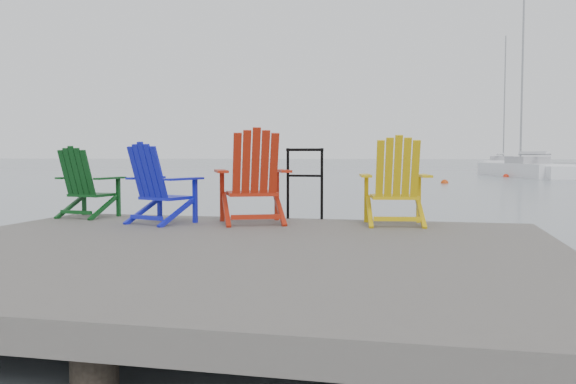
% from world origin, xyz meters
% --- Properties ---
extents(ground, '(400.00, 400.00, 0.00)m').
position_xyz_m(ground, '(0.00, 0.00, 0.00)').
color(ground, slate).
rests_on(ground, ground).
extents(dock, '(6.00, 5.00, 1.40)m').
position_xyz_m(dock, '(0.00, 0.00, 0.35)').
color(dock, '#2E2B29').
rests_on(dock, ground).
extents(handrail, '(0.48, 0.04, 0.90)m').
position_xyz_m(handrail, '(0.25, 2.45, 1.04)').
color(handrail, black).
rests_on(handrail, dock).
extents(chair_green, '(0.78, 0.74, 0.89)m').
position_xyz_m(chair_green, '(-2.55, 1.98, 0.95)').
color(chair_green, '#0A3912').
rests_on(chair_green, dock).
extents(chair_blue, '(0.89, 0.85, 0.93)m').
position_xyz_m(chair_blue, '(-1.33, 1.53, 0.97)').
color(chair_blue, '#1116B1').
rests_on(chair_blue, dock).
extents(chair_red, '(1.05, 1.01, 1.08)m').
position_xyz_m(chair_red, '(-0.23, 1.77, 1.05)').
color(chair_red, '#9C1D0B').
rests_on(chair_red, dock).
extents(chair_yellow, '(0.88, 0.82, 1.00)m').
position_xyz_m(chair_yellow, '(1.41, 1.97, 1.00)').
color(chair_yellow, '#C6A10B').
rests_on(chair_yellow, dock).
extents(sailboat_near, '(4.78, 9.45, 12.53)m').
position_xyz_m(sailboat_near, '(7.70, 34.82, 0.35)').
color(sailboat_near, white).
rests_on(sailboat_near, ground).
extents(sailboat_mid, '(4.90, 10.05, 13.26)m').
position_xyz_m(sailboat_mid, '(9.15, 57.79, 0.35)').
color(sailboat_mid, white).
rests_on(sailboat_mid, ground).
extents(buoy_b, '(0.36, 0.36, 0.36)m').
position_xyz_m(buoy_b, '(2.64, 24.13, 0.00)').
color(buoy_b, '#B8380A').
rests_on(buoy_b, ground).
extents(buoy_d, '(0.37, 0.37, 0.37)m').
position_xyz_m(buoy_d, '(6.52, 33.57, 0.00)').
color(buoy_d, red).
rests_on(buoy_d, ground).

